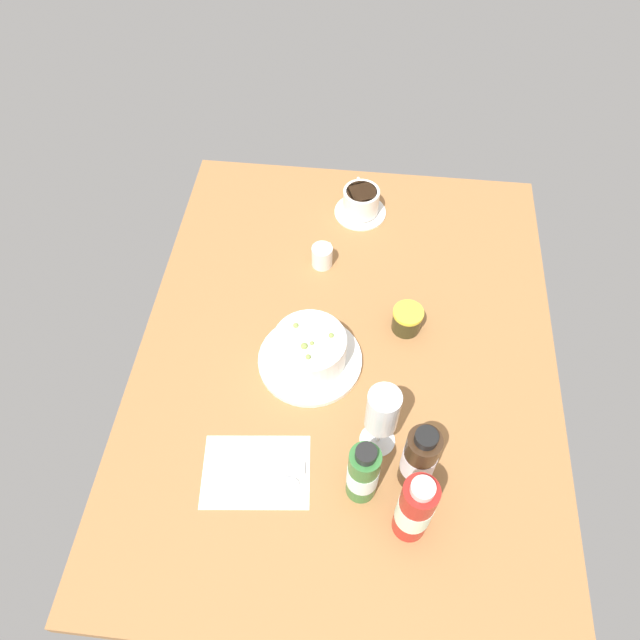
# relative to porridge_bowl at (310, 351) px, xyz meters

# --- Properties ---
(ground_plane) EXTENTS (1.10, 0.84, 0.03)m
(ground_plane) POSITION_rel_porridge_bowl_xyz_m (-0.03, 0.07, -0.05)
(ground_plane) COLOR #9E6B3D
(porridge_bowl) EXTENTS (0.21, 0.21, 0.09)m
(porridge_bowl) POSITION_rel_porridge_bowl_xyz_m (0.00, 0.00, 0.00)
(porridge_bowl) COLOR white
(porridge_bowl) RESTS_ON ground_plane
(cutlery_setting) EXTENTS (0.16, 0.20, 0.01)m
(cutlery_setting) POSITION_rel_porridge_bowl_xyz_m (0.24, -0.06, -0.04)
(cutlery_setting) COLOR white
(cutlery_setting) RESTS_ON ground_plane
(coffee_cup) EXTENTS (0.13, 0.12, 0.07)m
(coffee_cup) POSITION_rel_porridge_bowl_xyz_m (-0.43, 0.07, -0.01)
(coffee_cup) COLOR white
(coffee_cup) RESTS_ON ground_plane
(creamer_jug) EXTENTS (0.05, 0.05, 0.06)m
(creamer_jug) POSITION_rel_porridge_bowl_xyz_m (-0.26, -0.00, -0.01)
(creamer_jug) COLOR white
(creamer_jug) RESTS_ON ground_plane
(wine_glass) EXTENTS (0.07, 0.07, 0.17)m
(wine_glass) POSITION_rel_porridge_bowl_xyz_m (0.15, 0.14, 0.07)
(wine_glass) COLOR white
(wine_glass) RESTS_ON ground_plane
(jam_jar) EXTENTS (0.06, 0.06, 0.06)m
(jam_jar) POSITION_rel_porridge_bowl_xyz_m (-0.10, 0.19, -0.01)
(jam_jar) COLOR #353017
(jam_jar) RESTS_ON ground_plane
(sauce_bottle_red) EXTENTS (0.06, 0.06, 0.18)m
(sauce_bottle_red) POSITION_rel_porridge_bowl_xyz_m (0.30, 0.20, 0.05)
(sauce_bottle_red) COLOR #B21E19
(sauce_bottle_red) RESTS_ON ground_plane
(sauce_bottle_green) EXTENTS (0.05, 0.05, 0.16)m
(sauce_bottle_green) POSITION_rel_porridge_bowl_xyz_m (0.25, 0.12, 0.03)
(sauce_bottle_green) COLOR #337233
(sauce_bottle_green) RESTS_ON ground_plane
(sauce_bottle_brown) EXTENTS (0.06, 0.06, 0.17)m
(sauce_bottle_brown) POSITION_rel_porridge_bowl_xyz_m (0.22, 0.21, 0.04)
(sauce_bottle_brown) COLOR #382314
(sauce_bottle_brown) RESTS_ON ground_plane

